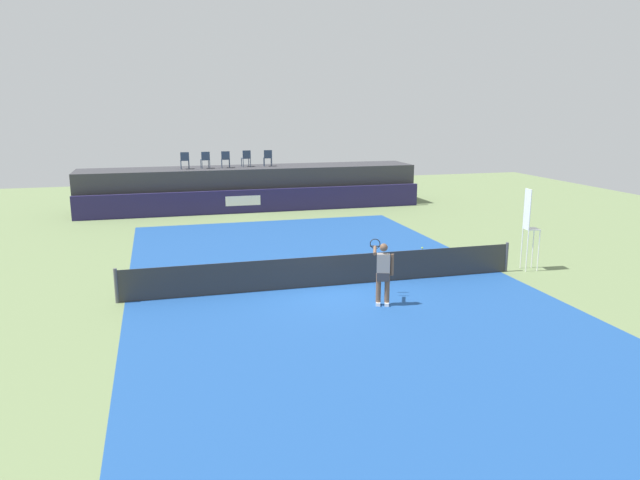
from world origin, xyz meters
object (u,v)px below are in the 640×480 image
object	(u,v)px
spectator_chair_far_right	(268,157)
net_post_far	(506,257)
spectator_chair_right	(246,158)
tennis_ball	(422,248)
spectator_chair_left	(205,159)
spectator_chair_center	(225,159)
umpire_chair	(529,224)
spectator_chair_far_left	(185,160)
net_post_near	(116,286)
tennis_player	(383,272)

from	to	relation	value
spectator_chair_far_right	net_post_far	distance (m)	16.33
spectator_chair_right	tennis_ball	world-z (taller)	spectator_chair_right
spectator_chair_left	spectator_chair_right	world-z (taller)	same
spectator_chair_center	umpire_chair	distance (m)	17.23
spectator_chair_far_right	spectator_chair_far_left	bearing A→B (deg)	-175.83
spectator_chair_left	umpire_chair	distance (m)	17.73
spectator_chair_far_left	net_post_near	size ratio (longest dim) A/B	0.89
spectator_chair_far_right	tennis_ball	size ratio (longest dim) A/B	13.06
spectator_chair_far_right	tennis_ball	distance (m)	12.52
tennis_ball	spectator_chair_left	bearing A→B (deg)	122.85
umpire_chair	net_post_near	distance (m)	13.22
net_post_far	spectator_chair_far_right	bearing A→B (deg)	108.85
spectator_chair_center	umpire_chair	bearing A→B (deg)	-61.04
spectator_chair_far_right	umpire_chair	bearing A→B (deg)	-68.58
net_post_far	tennis_ball	bearing A→B (deg)	109.59
spectator_chair_far_left	net_post_near	xyz separation A→B (m)	(-2.73, -14.99, -2.19)
spectator_chair_left	net_post_near	world-z (taller)	spectator_chair_left
spectator_chair_far_right	umpire_chair	distance (m)	16.47
spectator_chair_left	net_post_far	distance (m)	17.44
spectator_chair_left	tennis_player	xyz separation A→B (m)	(3.37, -17.16, -1.73)
net_post_far	tennis_player	bearing A→B (deg)	-157.73
spectator_chair_center	spectator_chair_far_right	xyz separation A→B (m)	(2.32, 0.26, 0.00)
spectator_chair_far_left	spectator_chair_right	xyz separation A→B (m)	(3.27, 0.40, 0.00)
tennis_ball	spectator_chair_right	bearing A→B (deg)	113.51
umpire_chair	spectator_chair_far_right	bearing A→B (deg)	111.42
net_post_near	spectator_chair_center	bearing A→B (deg)	72.16
net_post_near	tennis_player	distance (m)	7.48
umpire_chair	tennis_ball	size ratio (longest dim) A/B	40.59
spectator_chair_left	spectator_chair_center	distance (m)	1.06
net_post_far	spectator_chair_right	bearing A→B (deg)	112.58
net_post_near	tennis_ball	xyz separation A→B (m)	(11.07, 3.72, -0.46)
spectator_chair_center	tennis_player	size ratio (longest dim) A/B	0.50
spectator_chair_center	spectator_chair_far_right	bearing A→B (deg)	6.30
spectator_chair_far_left	net_post_far	bearing A→B (deg)	-57.17
net_post_far	spectator_chair_far_left	bearing A→B (deg)	122.83
spectator_chair_right	umpire_chair	xyz separation A→B (m)	(7.18, -15.38, -1.11)
spectator_chair_far_right	umpire_chair	xyz separation A→B (m)	(6.00, -15.30, -1.11)
spectator_chair_right	umpire_chair	size ratio (longest dim) A/B	0.32
spectator_chair_left	tennis_ball	size ratio (longest dim) A/B	13.06
spectator_chair_right	tennis_ball	size ratio (longest dim) A/B	13.06
spectator_chair_far_right	tennis_ball	xyz separation A→B (m)	(3.90, -11.59, -2.66)
spectator_chair_center	tennis_ball	distance (m)	13.20
spectator_chair_far_left	spectator_chair_far_right	size ratio (longest dim) A/B	1.00
net_post_far	spectator_chair_left	bearing A→B (deg)	119.85
spectator_chair_far_left	tennis_ball	distance (m)	14.27
spectator_chair_far_left	spectator_chair_far_right	distance (m)	4.45
net_post_near	net_post_far	bearing A→B (deg)	0.00
spectator_chair_center	net_post_far	bearing A→B (deg)	-63.37
spectator_chair_left	tennis_ball	distance (m)	13.70
spectator_chair_left	tennis_player	size ratio (longest dim) A/B	0.50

